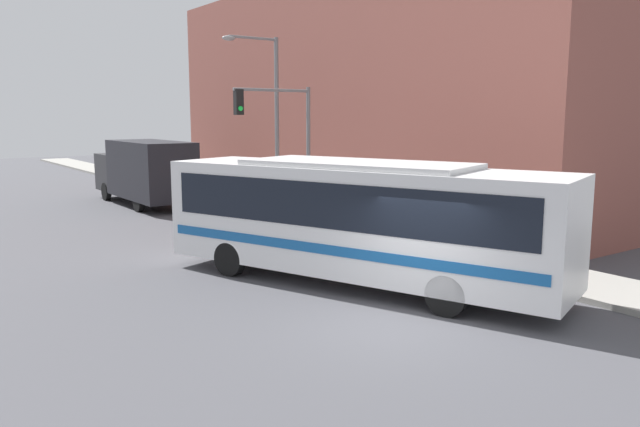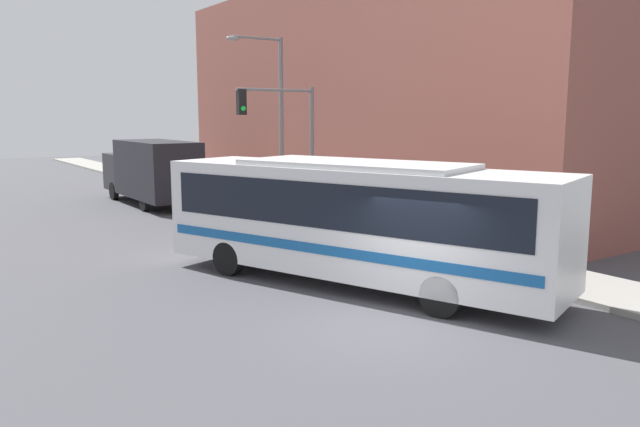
% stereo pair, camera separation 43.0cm
% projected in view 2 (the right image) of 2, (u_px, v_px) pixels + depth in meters
% --- Properties ---
extents(ground_plane, '(120.00, 120.00, 0.00)m').
position_uv_depth(ground_plane, '(390.00, 325.00, 12.79)').
color(ground_plane, '#47474C').
extents(sidewalk, '(2.50, 70.00, 0.15)m').
position_uv_depth(sidewalk, '(222.00, 197.00, 32.30)').
color(sidewalk, gray).
rests_on(sidewalk, ground_plane).
extents(building_facade, '(6.00, 24.66, 10.22)m').
position_uv_depth(building_facade, '(368.00, 97.00, 28.44)').
color(building_facade, brown).
rests_on(building_facade, ground_plane).
extents(city_bus, '(6.11, 10.77, 3.14)m').
position_uv_depth(city_bus, '(354.00, 215.00, 15.62)').
color(city_bus, white).
rests_on(city_bus, ground_plane).
extents(delivery_truck, '(2.35, 8.05, 3.09)m').
position_uv_depth(delivery_truck, '(151.00, 170.00, 29.94)').
color(delivery_truck, black).
rests_on(delivery_truck, ground_plane).
extents(fire_hydrant, '(0.26, 0.35, 0.80)m').
position_uv_depth(fire_hydrant, '(441.00, 242.00, 18.53)').
color(fire_hydrant, red).
rests_on(fire_hydrant, sidewalk).
extents(traffic_light_pole, '(3.28, 0.35, 5.18)m').
position_uv_depth(traffic_light_pole, '(287.00, 130.00, 23.33)').
color(traffic_light_pole, slate).
rests_on(traffic_light_pole, sidewalk).
extents(parking_meter, '(0.14, 0.14, 1.22)m').
position_uv_depth(parking_meter, '(348.00, 209.00, 22.21)').
color(parking_meter, slate).
rests_on(parking_meter, sidewalk).
extents(street_lamp, '(2.53, 0.28, 7.27)m').
position_uv_depth(street_lamp, '(274.00, 111.00, 25.72)').
color(street_lamp, slate).
rests_on(street_lamp, sidewalk).
extents(pedestrian_near_corner, '(0.34, 0.34, 1.58)m').
position_uv_depth(pedestrian_near_corner, '(263.00, 189.00, 28.43)').
color(pedestrian_near_corner, '#47382D').
rests_on(pedestrian_near_corner, sidewalk).
extents(pedestrian_mid_block, '(0.34, 0.34, 1.58)m').
position_uv_depth(pedestrian_mid_block, '(429.00, 220.00, 19.98)').
color(pedestrian_mid_block, slate).
rests_on(pedestrian_mid_block, sidewalk).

